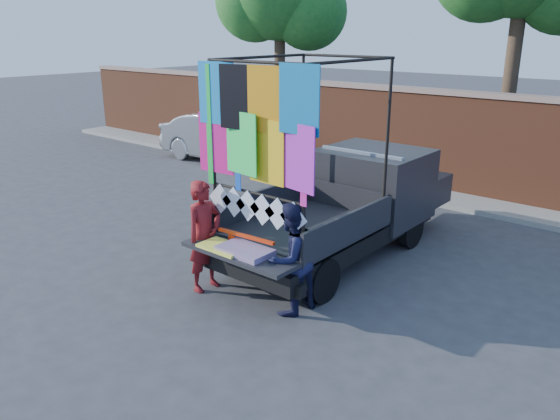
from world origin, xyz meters
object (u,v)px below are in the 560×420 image
Objects in this scene: pickup_truck at (356,201)px; woman at (205,236)px; sedan at (227,138)px; man at (291,258)px.

woman is at bearing -105.44° from pickup_truck.
woman is at bearing -139.31° from sedan.
man is at bearing -131.69° from sedan.
man reaches higher than sedan.
woman reaches higher than sedan.
pickup_truck is 7.77m from sedan.
pickup_truck is 3.21m from woman.
sedan is at bearing -123.74° from man.
woman is at bearing -74.43° from man.
sedan is 2.73× the size of man.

